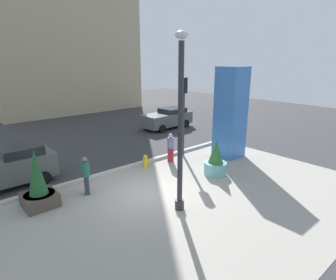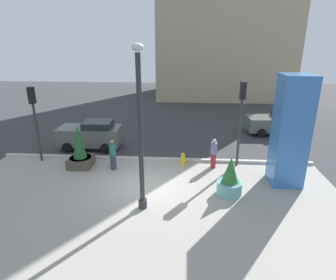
{
  "view_description": "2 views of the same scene",
  "coord_description": "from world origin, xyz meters",
  "px_view_note": "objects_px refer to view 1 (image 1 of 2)",
  "views": [
    {
      "loc": [
        -6.85,
        -9.1,
        5.72
      ],
      "look_at": [
        1.66,
        0.66,
        1.99
      ],
      "focal_mm": 30.49,
      "sensor_mm": 36.0,
      "label": 1
    },
    {
      "loc": [
        1.85,
        -12.15,
        6.74
      ],
      "look_at": [
        0.96,
        0.86,
        2.09
      ],
      "focal_mm": 30.58,
      "sensor_mm": 36.0,
      "label": 2
    }
  ],
  "objects_px": {
    "art_pillar_blue": "(230,113)",
    "fire_hydrant": "(145,162)",
    "pedestrian_crossing": "(171,146)",
    "traffic_light_far_side": "(184,104)",
    "pedestrian_on_sidewalk": "(86,174)",
    "car_far_lane": "(168,118)",
    "lamp_post": "(180,130)",
    "car_passing_lane": "(10,167)",
    "potted_plant_curbside": "(216,161)",
    "potted_plant_near_left": "(38,186)"
  },
  "relations": [
    {
      "from": "potted_plant_curbside",
      "to": "pedestrian_on_sidewalk",
      "type": "xyz_separation_m",
      "value": [
        -5.91,
        2.24,
        0.22
      ]
    },
    {
      "from": "lamp_post",
      "to": "potted_plant_curbside",
      "type": "distance_m",
      "value": 4.71
    },
    {
      "from": "pedestrian_on_sidewalk",
      "to": "fire_hydrant",
      "type": "bearing_deg",
      "value": 11.92
    },
    {
      "from": "traffic_light_far_side",
      "to": "pedestrian_crossing",
      "type": "xyz_separation_m",
      "value": [
        -1.35,
        -0.4,
        -2.21
      ]
    },
    {
      "from": "art_pillar_blue",
      "to": "potted_plant_curbside",
      "type": "xyz_separation_m",
      "value": [
        -2.84,
        -1.36,
        -1.9
      ]
    },
    {
      "from": "car_passing_lane",
      "to": "car_far_lane",
      "type": "bearing_deg",
      "value": 16.69
    },
    {
      "from": "art_pillar_blue",
      "to": "fire_hydrant",
      "type": "bearing_deg",
      "value": 161.51
    },
    {
      "from": "car_passing_lane",
      "to": "pedestrian_on_sidewalk",
      "type": "xyz_separation_m",
      "value": [
        2.21,
        -3.11,
        0.04
      ]
    },
    {
      "from": "art_pillar_blue",
      "to": "fire_hydrant",
      "type": "relative_size",
      "value": 7.03
    },
    {
      "from": "potted_plant_near_left",
      "to": "fire_hydrant",
      "type": "height_order",
      "value": "potted_plant_near_left"
    },
    {
      "from": "potted_plant_curbside",
      "to": "car_passing_lane",
      "type": "relative_size",
      "value": 0.47
    },
    {
      "from": "potted_plant_near_left",
      "to": "art_pillar_blue",
      "type": "bearing_deg",
      "value": -6.02
    },
    {
      "from": "lamp_post",
      "to": "art_pillar_blue",
      "type": "height_order",
      "value": "lamp_post"
    },
    {
      "from": "traffic_light_far_side",
      "to": "pedestrian_on_sidewalk",
      "type": "bearing_deg",
      "value": -171.45
    },
    {
      "from": "car_passing_lane",
      "to": "potted_plant_near_left",
      "type": "bearing_deg",
      "value": -83.69
    },
    {
      "from": "art_pillar_blue",
      "to": "pedestrian_crossing",
      "type": "relative_size",
      "value": 3.16
    },
    {
      "from": "potted_plant_near_left",
      "to": "car_passing_lane",
      "type": "xyz_separation_m",
      "value": [
        -0.32,
        2.87,
        0.02
      ]
    },
    {
      "from": "car_far_lane",
      "to": "potted_plant_near_left",
      "type": "bearing_deg",
      "value": -151.85
    },
    {
      "from": "potted_plant_curbside",
      "to": "car_far_lane",
      "type": "bearing_deg",
      "value": 62.51
    },
    {
      "from": "potted_plant_curbside",
      "to": "potted_plant_near_left",
      "type": "relative_size",
      "value": 0.77
    },
    {
      "from": "art_pillar_blue",
      "to": "car_passing_lane",
      "type": "height_order",
      "value": "art_pillar_blue"
    },
    {
      "from": "lamp_post",
      "to": "pedestrian_on_sidewalk",
      "type": "relative_size",
      "value": 3.85
    },
    {
      "from": "fire_hydrant",
      "to": "pedestrian_on_sidewalk",
      "type": "height_order",
      "value": "pedestrian_on_sidewalk"
    },
    {
      "from": "lamp_post",
      "to": "car_passing_lane",
      "type": "bearing_deg",
      "value": 123.03
    },
    {
      "from": "potted_plant_near_left",
      "to": "fire_hydrant",
      "type": "relative_size",
      "value": 3.18
    },
    {
      "from": "potted_plant_curbside",
      "to": "car_far_lane",
      "type": "distance_m",
      "value": 10.4
    },
    {
      "from": "potted_plant_curbside",
      "to": "traffic_light_far_side",
      "type": "relative_size",
      "value": 0.39
    },
    {
      "from": "pedestrian_on_sidewalk",
      "to": "lamp_post",
      "type": "bearing_deg",
      "value": -59.1
    },
    {
      "from": "art_pillar_blue",
      "to": "car_far_lane",
      "type": "height_order",
      "value": "art_pillar_blue"
    },
    {
      "from": "potted_plant_near_left",
      "to": "pedestrian_on_sidewalk",
      "type": "height_order",
      "value": "potted_plant_near_left"
    },
    {
      "from": "potted_plant_near_left",
      "to": "traffic_light_far_side",
      "type": "relative_size",
      "value": 0.51
    },
    {
      "from": "car_far_lane",
      "to": "pedestrian_crossing",
      "type": "relative_size",
      "value": 2.69
    },
    {
      "from": "art_pillar_blue",
      "to": "pedestrian_crossing",
      "type": "height_order",
      "value": "art_pillar_blue"
    },
    {
      "from": "lamp_post",
      "to": "potted_plant_near_left",
      "type": "bearing_deg",
      "value": 136.52
    },
    {
      "from": "potted_plant_near_left",
      "to": "pedestrian_on_sidewalk",
      "type": "distance_m",
      "value": 1.91
    },
    {
      "from": "lamp_post",
      "to": "potted_plant_curbside",
      "type": "height_order",
      "value": "lamp_post"
    },
    {
      "from": "art_pillar_blue",
      "to": "fire_hydrant",
      "type": "distance_m",
      "value": 5.74
    },
    {
      "from": "potted_plant_curbside",
      "to": "pedestrian_on_sidewalk",
      "type": "height_order",
      "value": "potted_plant_curbside"
    },
    {
      "from": "lamp_post",
      "to": "fire_hydrant",
      "type": "xyz_separation_m",
      "value": [
        1.6,
        4.38,
        -2.85
      ]
    },
    {
      "from": "fire_hydrant",
      "to": "traffic_light_far_side",
      "type": "xyz_separation_m",
      "value": [
        3.01,
        0.23,
        2.77
      ]
    },
    {
      "from": "car_passing_lane",
      "to": "pedestrian_crossing",
      "type": "distance_m",
      "value": 8.01
    },
    {
      "from": "traffic_light_far_side",
      "to": "car_passing_lane",
      "type": "height_order",
      "value": "traffic_light_far_side"
    },
    {
      "from": "potted_plant_curbside",
      "to": "fire_hydrant",
      "type": "relative_size",
      "value": 2.46
    },
    {
      "from": "traffic_light_far_side",
      "to": "pedestrian_on_sidewalk",
      "type": "distance_m",
      "value": 7.18
    },
    {
      "from": "art_pillar_blue",
      "to": "car_far_lane",
      "type": "relative_size",
      "value": 1.17
    },
    {
      "from": "fire_hydrant",
      "to": "pedestrian_on_sidewalk",
      "type": "relative_size",
      "value": 0.44
    },
    {
      "from": "potted_plant_curbside",
      "to": "potted_plant_near_left",
      "type": "height_order",
      "value": "potted_plant_near_left"
    },
    {
      "from": "pedestrian_on_sidewalk",
      "to": "car_passing_lane",
      "type": "bearing_deg",
      "value": 125.38
    },
    {
      "from": "pedestrian_on_sidewalk",
      "to": "potted_plant_near_left",
      "type": "bearing_deg",
      "value": 172.71
    },
    {
      "from": "art_pillar_blue",
      "to": "car_far_lane",
      "type": "xyz_separation_m",
      "value": [
        1.96,
        7.86,
        -1.8
      ]
    }
  ]
}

